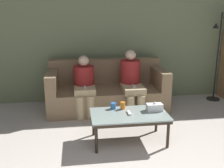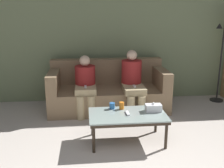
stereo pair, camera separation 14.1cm
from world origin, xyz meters
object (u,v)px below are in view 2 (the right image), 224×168
Objects in this scene: couch at (108,91)px; cup_near_right at (122,106)px; coffee_table at (127,117)px; cup_near_left at (112,106)px; standing_lamp at (223,48)px; seated_person_left_end at (85,83)px; seated_person_mid_left at (132,80)px; tissue_box at (153,108)px; game_remote at (128,113)px.

cup_near_right is (0.09, -1.18, 0.14)m from couch.
cup_near_left is at bearing 130.85° from coffee_table.
standing_lamp reaches higher than couch.
coffee_table is 0.22m from cup_near_right.
seated_person_mid_left is (0.83, -0.01, 0.03)m from seated_person_left_end.
coffee_table is at bearing -49.15° from cup_near_left.
cup_near_left is 1.02m from seated_person_left_end.
coffee_table is at bearing -103.32° from seated_person_mid_left.
coffee_table is 11.88× the size of cup_near_left.
tissue_box is 0.13× the size of standing_lamp.
cup_near_right is at bearing 105.84° from coffee_table.
couch is 1.93× the size of seated_person_mid_left.
game_remote is (-0.37, -0.06, -0.04)m from tissue_box.
couch is 2.37m from standing_lamp.
cup_near_left is 0.40× the size of tissue_box.
standing_lamp reaches higher than cup_near_right.
seated_person_mid_left is (0.27, 1.14, 0.16)m from game_remote.
cup_near_left is 1.04m from seated_person_mid_left.
cup_near_right is 0.06× the size of standing_lamp.
seated_person_left_end reaches higher than cup_near_left.
couch is 9.62× the size of tissue_box.
cup_near_right reaches higher than cup_near_left.
game_remote is (-0.00, 0.00, 0.05)m from coffee_table.
cup_near_left is at bearing 168.92° from cup_near_right.
standing_lamp is 1.72× the size of seated_person_left_end.
standing_lamp is at bearing 36.11° from coffee_table.
game_remote is 0.15× the size of seated_person_left_end.
cup_near_left reaches higher than coffee_table.
couch is at bearing 27.15° from seated_person_left_end.
cup_near_left is at bearing 164.55° from tissue_box.
cup_near_left is 0.58m from tissue_box.
seated_person_left_end is (-2.65, -0.37, -0.52)m from standing_lamp.
coffee_table is 1.03× the size of seated_person_left_end.
couch reaches higher than game_remote.
seated_person_mid_left reaches higher than game_remote.
tissue_box is 1.44m from seated_person_left_end.
cup_near_right is 0.68× the size of game_remote.
cup_near_left is at bearing -150.10° from standing_lamp.
seated_person_mid_left is at bearing 76.68° from coffee_table.
standing_lamp reaches higher than game_remote.
standing_lamp reaches higher than coffee_table.
seated_person_mid_left reaches higher than seated_person_left_end.
cup_near_right is at bearing -108.82° from seated_person_mid_left.
cup_near_left is at bearing 130.85° from game_remote.
tissue_box is at bearing -16.78° from cup_near_right.
cup_near_right is at bearing -62.48° from seated_person_left_end.
cup_near_right is at bearing -85.65° from couch.
tissue_box reaches higher than cup_near_left.
game_remote is at bearing -143.89° from standing_lamp.
game_remote is (0.14, -1.37, 0.10)m from couch.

